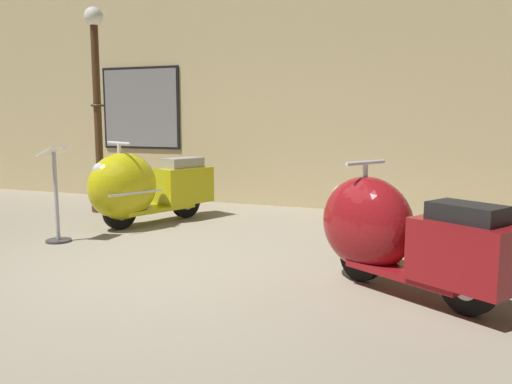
% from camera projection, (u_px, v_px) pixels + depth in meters
% --- Properties ---
extents(ground_plane, '(60.00, 60.00, 0.00)m').
position_uv_depth(ground_plane, '(152.00, 271.00, 4.76)').
color(ground_plane, gray).
extents(showroom_back_wall, '(18.00, 0.63, 3.62)m').
position_uv_depth(showroom_back_wall, '(291.00, 89.00, 7.99)').
color(showroom_back_wall, '#CCB784').
rests_on(showroom_back_wall, ground).
extents(scooter_0, '(1.16, 1.84, 1.09)m').
position_uv_depth(scooter_0, '(143.00, 187.00, 6.71)').
color(scooter_0, black).
rests_on(scooter_0, ground).
extents(scooter_1, '(1.68, 1.30, 1.03)m').
position_uv_depth(scooter_1, '(393.00, 233.00, 4.16)').
color(scooter_1, black).
rests_on(scooter_1, ground).
extents(lamppost, '(0.28, 0.28, 2.93)m').
position_uv_depth(lamppost, '(97.00, 106.00, 7.56)').
color(lamppost, '#472D19').
rests_on(lamppost, ground).
extents(info_stanchion, '(0.28, 0.32, 1.08)m').
position_uv_depth(info_stanchion, '(56.00, 202.00, 5.81)').
color(info_stanchion, '#333338').
rests_on(info_stanchion, ground).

